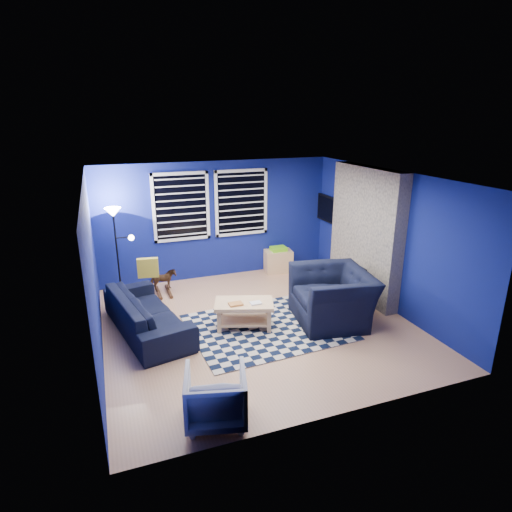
{
  "coord_description": "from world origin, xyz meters",
  "views": [
    {
      "loc": [
        -2.29,
        -6.14,
        3.4
      ],
      "look_at": [
        0.08,
        0.3,
        1.12
      ],
      "focal_mm": 30.0,
      "sensor_mm": 36.0,
      "label": 1
    }
  ],
  "objects_px": {
    "tv": "(330,210)",
    "cabinet": "(278,261)",
    "coffee_table": "(244,309)",
    "rocking_horse": "(163,280)",
    "armchair_big": "(332,296)",
    "armchair_bent": "(216,396)",
    "floor_lamp": "(115,225)",
    "sofa": "(147,313)"
  },
  "relations": [
    {
      "from": "rocking_horse",
      "to": "coffee_table",
      "type": "xyz_separation_m",
      "value": [
        1.05,
        -1.89,
        0.04
      ]
    },
    {
      "from": "coffee_table",
      "to": "rocking_horse",
      "type": "bearing_deg",
      "value": 119.07
    },
    {
      "from": "tv",
      "to": "armchair_bent",
      "type": "relative_size",
      "value": 1.4
    },
    {
      "from": "cabinet",
      "to": "rocking_horse",
      "type": "bearing_deg",
      "value": -163.5
    },
    {
      "from": "armchair_bent",
      "to": "cabinet",
      "type": "distance_m",
      "value": 5.07
    },
    {
      "from": "sofa",
      "to": "floor_lamp",
      "type": "relative_size",
      "value": 1.25
    },
    {
      "from": "rocking_horse",
      "to": "floor_lamp",
      "type": "distance_m",
      "value": 1.41
    },
    {
      "from": "sofa",
      "to": "armchair_big",
      "type": "xyz_separation_m",
      "value": [
        3.03,
        -0.71,
        0.12
      ]
    },
    {
      "from": "rocking_horse",
      "to": "tv",
      "type": "bearing_deg",
      "value": -94.05
    },
    {
      "from": "armchair_big",
      "to": "rocking_horse",
      "type": "bearing_deg",
      "value": -121.6
    },
    {
      "from": "sofa",
      "to": "cabinet",
      "type": "bearing_deg",
      "value": -71.18
    },
    {
      "from": "floor_lamp",
      "to": "armchair_bent",
      "type": "bearing_deg",
      "value": -79.12
    },
    {
      "from": "floor_lamp",
      "to": "rocking_horse",
      "type": "bearing_deg",
      "value": -10.21
    },
    {
      "from": "tv",
      "to": "armchair_big",
      "type": "bearing_deg",
      "value": -117.37
    },
    {
      "from": "armchair_bent",
      "to": "tv",
      "type": "bearing_deg",
      "value": -117.86
    },
    {
      "from": "tv",
      "to": "coffee_table",
      "type": "relative_size",
      "value": 0.92
    },
    {
      "from": "rocking_horse",
      "to": "floor_lamp",
      "type": "height_order",
      "value": "floor_lamp"
    },
    {
      "from": "armchair_big",
      "to": "cabinet",
      "type": "relative_size",
      "value": 2.12
    },
    {
      "from": "sofa",
      "to": "rocking_horse",
      "type": "bearing_deg",
      "value": -29.82
    },
    {
      "from": "rocking_horse",
      "to": "coffee_table",
      "type": "height_order",
      "value": "rocking_horse"
    },
    {
      "from": "coffee_table",
      "to": "armchair_bent",
      "type": "bearing_deg",
      "value": -116.87
    },
    {
      "from": "rocking_horse",
      "to": "cabinet",
      "type": "xyz_separation_m",
      "value": [
        2.64,
        0.38,
        -0.03
      ]
    },
    {
      "from": "tv",
      "to": "coffee_table",
      "type": "distance_m",
      "value": 3.53
    },
    {
      "from": "armchair_big",
      "to": "cabinet",
      "type": "xyz_separation_m",
      "value": [
        0.09,
        2.55,
        -0.19
      ]
    },
    {
      "from": "tv",
      "to": "armchair_big",
      "type": "relative_size",
      "value": 0.73
    },
    {
      "from": "armchair_big",
      "to": "tv",
      "type": "bearing_deg",
      "value": 161.39
    },
    {
      "from": "sofa",
      "to": "rocking_horse",
      "type": "height_order",
      "value": "sofa"
    },
    {
      "from": "coffee_table",
      "to": "cabinet",
      "type": "height_order",
      "value": "cabinet"
    },
    {
      "from": "sofa",
      "to": "armchair_big",
      "type": "bearing_deg",
      "value": -114.96
    },
    {
      "from": "armchair_bent",
      "to": "floor_lamp",
      "type": "bearing_deg",
      "value": -64.51
    },
    {
      "from": "sofa",
      "to": "armchair_bent",
      "type": "distance_m",
      "value": 2.54
    },
    {
      "from": "armchair_bent",
      "to": "floor_lamp",
      "type": "xyz_separation_m",
      "value": [
        -0.79,
        4.09,
        1.13
      ]
    },
    {
      "from": "tv",
      "to": "coffee_table",
      "type": "bearing_deg",
      "value": -143.08
    },
    {
      "from": "coffee_table",
      "to": "floor_lamp",
      "type": "distance_m",
      "value": 2.95
    },
    {
      "from": "armchair_big",
      "to": "armchair_bent",
      "type": "distance_m",
      "value": 3.11
    },
    {
      "from": "tv",
      "to": "rocking_horse",
      "type": "relative_size",
      "value": 1.94
    },
    {
      "from": "tv",
      "to": "cabinet",
      "type": "xyz_separation_m",
      "value": [
        -1.11,
        0.25,
        -1.14
      ]
    },
    {
      "from": "tv",
      "to": "floor_lamp",
      "type": "relative_size",
      "value": 0.56
    },
    {
      "from": "cabinet",
      "to": "tv",
      "type": "bearing_deg",
      "value": -4.46
    },
    {
      "from": "armchair_big",
      "to": "floor_lamp",
      "type": "bearing_deg",
      "value": -115.99
    },
    {
      "from": "sofa",
      "to": "armchair_big",
      "type": "distance_m",
      "value": 3.12
    },
    {
      "from": "tv",
      "to": "cabinet",
      "type": "height_order",
      "value": "tv"
    }
  ]
}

